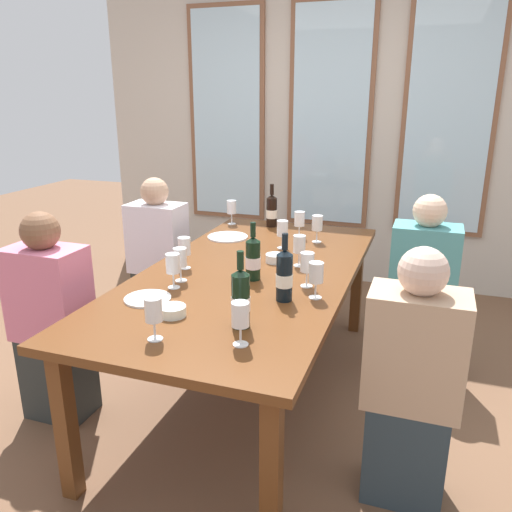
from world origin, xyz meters
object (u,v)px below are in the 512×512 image
white_plate_1 (228,237)px  wine_glass_2 (299,245)px  wine_bottle_0 (241,298)px  wine_glass_3 (240,316)px  wine_bottle_3 (284,275)px  wine_glass_9 (317,224)px  seated_person_2 (52,323)px  tasting_bowl_0 (173,311)px  dining_table (250,282)px  seated_person_3 (411,386)px  wine_glass_11 (316,273)px  seated_person_0 (159,260)px  wine_glass_5 (184,248)px  wine_bottle_1 (253,258)px  wine_glass_0 (299,220)px  wine_glass_10 (307,263)px  tasting_bowl_1 (275,258)px  wine_bottle_2 (272,211)px  seated_person_1 (421,292)px  white_plate_0 (148,299)px  wine_glass_4 (153,311)px  wine_glass_1 (232,208)px  wine_glass_7 (173,264)px  wine_glass_8 (282,229)px

white_plate_1 → wine_glass_2: (0.59, -0.41, 0.12)m
wine_bottle_0 → wine_glass_3: wine_bottle_0 is taller
white_plate_1 → wine_bottle_3: bearing=-54.3°
wine_bottle_0 → wine_glass_9: size_ratio=1.86×
wine_glass_9 → seated_person_2: size_ratio=0.16×
wine_glass_9 → tasting_bowl_0: bearing=-104.1°
dining_table → seated_person_3: 1.05m
wine_glass_11 → seated_person_0: bearing=147.7°
wine_glass_5 → white_plate_1: bearing=91.3°
wine_bottle_0 → wine_glass_9: wine_bottle_0 is taller
wine_bottle_3 → wine_glass_11: bearing=29.2°
wine_bottle_1 → wine_glass_0: (0.02, 0.85, 0.01)m
white_plate_1 → wine_glass_9: size_ratio=1.52×
wine_glass_10 → tasting_bowl_1: bearing=129.4°
wine_bottle_2 → white_plate_1: bearing=-115.9°
wine_bottle_1 → seated_person_0: size_ratio=0.27×
wine_glass_0 → wine_glass_9: 0.15m
wine_glass_3 → wine_glass_9: size_ratio=1.00×
wine_bottle_1 → seated_person_1: seated_person_1 is taller
dining_table → wine_glass_11: bearing=-32.0°
white_plate_0 → tasting_bowl_0: size_ratio=1.84×
wine_glass_4 → wine_glass_10: same height
wine_bottle_2 → wine_glass_10: size_ratio=1.75×
seated_person_3 → wine_glass_1: bearing=133.0°
wine_glass_1 → wine_glass_3: 1.88m
dining_table → seated_person_1: (0.89, 0.55, -0.15)m
white_plate_0 → wine_glass_7: wine_glass_7 is taller
wine_glass_8 → dining_table: bearing=-96.1°
dining_table → wine_bottle_2: size_ratio=7.24×
wine_glass_0 → wine_glass_11: (0.34, -0.99, 0.00)m
wine_glass_4 → wine_glass_9: size_ratio=1.00×
tasting_bowl_1 → wine_glass_4: wine_glass_4 is taller
wine_glass_10 → wine_glass_9: bearing=99.2°
wine_bottle_0 → wine_glass_0: bearing=94.8°
seated_person_1 → wine_glass_7: bearing=-141.6°
wine_glass_0 → wine_glass_7: size_ratio=1.00×
wine_bottle_1 → wine_glass_0: 0.85m
wine_bottle_0 → wine_glass_11: (0.22, 0.40, -0.00)m
wine_glass_0 → seated_person_3: 1.53m
dining_table → wine_glass_2: 0.34m
wine_bottle_1 → tasting_bowl_1: size_ratio=2.72×
wine_glass_0 → wine_glass_1: (-0.55, 0.19, 0.00)m
wine_glass_7 → wine_glass_11: size_ratio=1.00×
wine_bottle_0 → seated_person_0: (-1.09, 1.23, -0.34)m
wine_glass_5 → seated_person_3: bearing=-20.3°
white_plate_1 → wine_glass_10: wine_glass_10 is taller
wine_glass_0 → seated_person_1: 0.89m
wine_glass_2 → wine_glass_3: 0.97m
wine_glass_2 → seated_person_1: (0.65, 0.39, -0.34)m
wine_bottle_0 → wine_bottle_1: (-0.14, 0.54, -0.01)m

